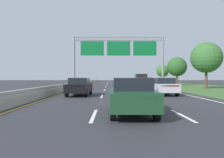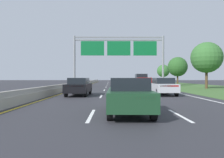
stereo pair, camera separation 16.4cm
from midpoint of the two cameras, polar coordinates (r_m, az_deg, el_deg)
ground_plane at (r=33.28m, az=1.57°, el=-2.39°), size 220.00×220.00×0.00m
lane_striping at (r=32.82m, az=1.60°, el=-2.42°), size 11.96×106.00×0.01m
grass_verge_right at (r=36.51m, az=24.03°, el=-2.16°), size 14.00×110.00×0.02m
median_barrier_concrete at (r=33.70m, az=-9.72°, el=-1.76°), size 0.60×110.00×0.85m
overhead_sign_gantry at (r=34.83m, az=2.00°, el=7.75°), size 15.06×0.42×8.52m
pickup_truck_red at (r=32.80m, az=8.30°, el=-0.55°), size 2.06×5.42×2.20m
car_silver_right_lane_sedan at (r=19.80m, az=13.93°, el=-1.87°), size 1.85×4.41×1.57m
car_grey_right_lane_sedan at (r=44.53m, az=6.08°, el=-0.65°), size 1.85×4.41×1.57m
car_black_left_lane_sedan at (r=18.84m, az=-8.76°, el=-1.98°), size 1.95×4.45×1.57m
car_darkgreen_centre_lane_sedan at (r=9.24m, az=5.14°, el=-4.37°), size 1.91×4.44×1.57m
roadside_tree_mid at (r=33.38m, az=24.50°, el=5.33°), size 4.45×4.45×6.74m
roadside_tree_far at (r=50.43m, az=17.55°, el=3.20°), size 4.46×4.46×6.36m
roadside_tree_distant at (r=60.31m, az=13.87°, el=2.15°), size 3.48×3.48×5.27m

